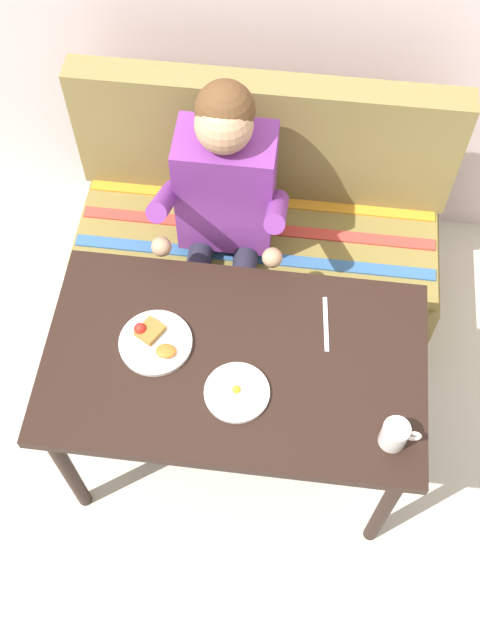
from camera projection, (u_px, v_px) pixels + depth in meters
name	position (u px, v px, depth m)	size (l,w,h in m)	color
ground_plane	(235.00, 444.00, 2.96)	(8.00, 8.00, 0.00)	beige
table	(234.00, 371.00, 2.40)	(1.20, 0.70, 0.73)	black
couch	(258.00, 240.00, 3.06)	(1.44, 0.56, 1.00)	olive
person	(224.00, 207.00, 2.62)	(0.45, 0.61, 1.21)	#753188
plate_breakfast	(155.00, 341.00, 2.35)	(0.23, 0.23, 0.05)	white
plate_eggs	(237.00, 392.00, 2.26)	(0.20, 0.20, 0.04)	white
coffee_mug	(395.00, 434.00, 2.15)	(0.12, 0.08, 0.10)	white
knife	(326.00, 324.00, 2.39)	(0.01, 0.20, 0.01)	silver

